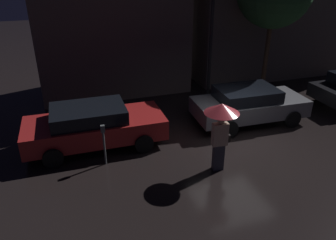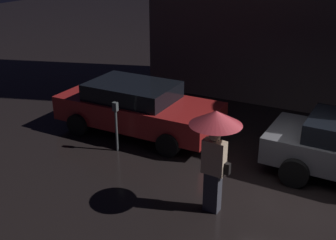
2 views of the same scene
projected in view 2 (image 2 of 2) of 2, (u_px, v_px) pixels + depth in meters
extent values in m
plane|color=black|center=(290.00, 196.00, 8.72)|extent=(60.00, 60.00, 0.00)
cube|color=maroon|center=(139.00, 111.00, 11.49)|extent=(4.48, 1.88, 0.66)
cube|color=black|center=(132.00, 91.00, 11.36)|extent=(2.34, 1.64, 0.44)
cylinder|color=black|center=(198.00, 119.00, 11.78)|extent=(0.60, 0.22, 0.60)
cylinder|color=black|center=(168.00, 145.00, 10.28)|extent=(0.60, 0.22, 0.60)
cylinder|color=black|center=(116.00, 104.00, 12.96)|extent=(0.60, 0.22, 0.60)
cylinder|color=black|center=(78.00, 124.00, 11.45)|extent=(0.60, 0.22, 0.60)
cylinder|color=black|center=(310.00, 141.00, 10.47)|extent=(0.64, 0.22, 0.64)
cylinder|color=black|center=(294.00, 173.00, 8.99)|extent=(0.64, 0.22, 0.64)
cube|color=#383842|center=(212.00, 192.00, 8.13)|extent=(0.32, 0.23, 0.82)
cube|color=#D1B293|center=(214.00, 157.00, 7.84)|extent=(0.46, 0.24, 0.68)
sphere|color=tan|center=(215.00, 135.00, 7.67)|extent=(0.22, 0.22, 0.22)
cylinder|color=black|center=(215.00, 145.00, 7.74)|extent=(0.02, 0.02, 0.80)
cone|color=#B2333D|center=(216.00, 118.00, 7.54)|extent=(0.98, 0.98, 0.27)
cube|color=black|center=(226.00, 168.00, 7.80)|extent=(0.17, 0.11, 0.22)
cylinder|color=#4C5154|center=(116.00, 131.00, 10.47)|extent=(0.06, 0.06, 1.08)
cube|color=#4C5154|center=(115.00, 107.00, 10.22)|extent=(0.12, 0.10, 0.22)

